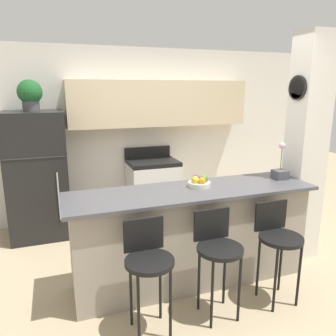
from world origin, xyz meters
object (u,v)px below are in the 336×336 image
(bar_stool_mid, at_px, (218,248))
(orchid_vase, at_px, (280,170))
(stove_range, at_px, (153,189))
(potted_plant_on_fridge, at_px, (30,94))
(fruit_bowl, at_px, (199,182))
(refrigerator, at_px, (38,175))
(trash_bin, at_px, (89,222))
(bar_stool_left, at_px, (148,261))
(bar_stool_right, at_px, (278,238))

(bar_stool_mid, xyz_separation_m, orchid_vase, (1.06, 0.60, 0.46))
(stove_range, xyz_separation_m, orchid_vase, (0.94, -1.72, 0.63))
(potted_plant_on_fridge, bearing_deg, fruit_bowl, -46.02)
(refrigerator, bearing_deg, trash_bin, -22.57)
(stove_range, xyz_separation_m, fruit_bowl, (-0.02, -1.71, 0.58))
(refrigerator, height_order, trash_bin, refrigerator)
(bar_stool_mid, relative_size, trash_bin, 2.46)
(refrigerator, bearing_deg, fruit_bowl, -46.02)
(bar_stool_left, xyz_separation_m, potted_plant_on_fridge, (-0.87, 2.26, 1.26))
(orchid_vase, bearing_deg, fruit_bowl, 179.19)
(bar_stool_left, bearing_deg, potted_plant_on_fridge, 111.09)
(stove_range, distance_m, orchid_vase, 2.06)
(bar_stool_mid, height_order, trash_bin, bar_stool_mid)
(bar_stool_mid, distance_m, potted_plant_on_fridge, 2.98)
(stove_range, distance_m, trash_bin, 1.09)
(refrigerator, xyz_separation_m, trash_bin, (0.60, -0.25, -0.65))
(bar_stool_right, bearing_deg, trash_bin, 126.96)
(refrigerator, xyz_separation_m, bar_stool_right, (2.11, -2.26, -0.21))
(bar_stool_right, bearing_deg, stove_range, 102.10)
(bar_stool_right, distance_m, potted_plant_on_fridge, 3.33)
(stove_range, relative_size, bar_stool_mid, 1.14)
(bar_stool_left, xyz_separation_m, orchid_vase, (1.68, 0.60, 0.46))
(stove_range, bearing_deg, bar_stool_mid, -93.01)
(bar_stool_right, bearing_deg, refrigerator, 133.06)
(bar_stool_left, distance_m, bar_stool_mid, 0.62)
(stove_range, relative_size, fruit_bowl, 4.74)
(bar_stool_right, relative_size, fruit_bowl, 4.15)
(bar_stool_left, bearing_deg, bar_stool_right, 0.00)
(bar_stool_mid, bearing_deg, orchid_vase, 29.29)
(fruit_bowl, bearing_deg, potted_plant_on_fridge, 133.98)
(orchid_vase, height_order, fruit_bowl, orchid_vase)
(refrigerator, height_order, bar_stool_left, refrigerator)
(bar_stool_right, distance_m, fruit_bowl, 0.90)
(bar_stool_mid, xyz_separation_m, fruit_bowl, (0.10, 0.61, 0.41))
(potted_plant_on_fridge, height_order, trash_bin, potted_plant_on_fridge)
(bar_stool_left, relative_size, fruit_bowl, 4.15)
(bar_stool_left, height_order, orchid_vase, orchid_vase)
(bar_stool_right, bearing_deg, bar_stool_left, 180.00)
(stove_range, height_order, bar_stool_mid, stove_range)
(refrigerator, height_order, fruit_bowl, refrigerator)
(bar_stool_right, height_order, trash_bin, bar_stool_right)
(bar_stool_left, distance_m, orchid_vase, 1.84)
(refrigerator, bearing_deg, orchid_vase, -33.02)
(bar_stool_mid, distance_m, trash_bin, 2.24)
(potted_plant_on_fridge, xyz_separation_m, fruit_bowl, (1.59, -1.64, -0.85))
(stove_range, bearing_deg, refrigerator, -177.77)
(stove_range, relative_size, potted_plant_on_fridge, 2.74)
(bar_stool_right, xyz_separation_m, trash_bin, (-1.51, 2.01, -0.44))
(refrigerator, distance_m, bar_stool_right, 3.09)
(fruit_bowl, relative_size, trash_bin, 0.59)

